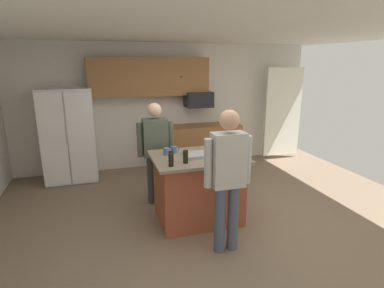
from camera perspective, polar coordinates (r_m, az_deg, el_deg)
floor at (r=4.51m, az=3.76°, el=-14.41°), size 7.04×7.04×0.00m
ceiling at (r=3.95m, az=4.44°, el=20.60°), size 7.04×7.04×0.00m
back_wall at (r=6.68m, az=-4.52°, el=7.10°), size 6.40×0.10×2.60m
french_door_window_panel at (r=7.36m, az=16.51°, el=5.68°), size 0.90×0.06×2.00m
cabinet_run_upper at (r=6.36m, az=-7.85°, el=12.26°), size 2.40×0.38×0.75m
cabinet_run_lower at (r=6.70m, az=1.23°, el=-0.25°), size 1.80×0.63×0.90m
refrigerator at (r=6.22m, az=-21.86°, el=1.53°), size 0.94×0.76×1.76m
microwave_over_range at (r=6.53m, az=1.22°, el=8.28°), size 0.56×0.40×0.32m
kitchen_island at (r=4.40m, az=1.14°, el=-8.10°), size 1.27×0.96×0.96m
person_guest_right at (r=4.82m, az=-6.78°, el=-0.55°), size 0.57×0.22×1.62m
person_host_foreground at (r=3.53m, az=6.66°, el=-5.32°), size 0.57×0.23×1.71m
mug_blue_stoneware at (r=4.30m, az=-4.73°, el=-1.36°), size 0.13×0.09×0.10m
mug_ceramic_white at (r=4.37m, az=-3.36°, el=-1.06°), size 0.12×0.08×0.10m
glass_pilsner at (r=3.81m, az=-3.92°, el=-2.95°), size 0.07×0.07×0.17m
tumbler_amber at (r=4.04m, az=-3.91°, el=-2.22°), size 0.07×0.07×0.12m
glass_dark_ale at (r=3.92m, az=-1.20°, el=-2.37°), size 0.07×0.07×0.17m
glass_short_whisky at (r=4.42m, az=6.68°, el=-0.63°), size 0.06×0.06×0.14m
glass_stout_tall at (r=4.36m, az=4.69°, el=-0.91°), size 0.07×0.07×0.13m
serving_tray at (r=4.23m, az=1.50°, el=-1.96°), size 0.44×0.30×0.04m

